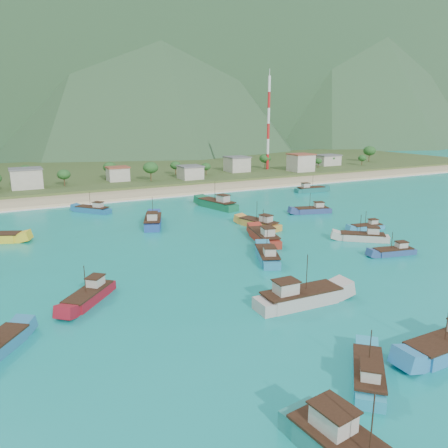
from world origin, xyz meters
name	(u,v)px	position (x,y,z in m)	size (l,w,h in m)	color
ground	(268,261)	(0.00, 0.00, 0.00)	(600.00, 600.00, 0.00)	#0C887B
beach	(141,194)	(0.00, 79.00, 0.00)	(400.00, 18.00, 1.20)	beige
land	(102,174)	(0.00, 140.00, 0.00)	(400.00, 110.00, 2.40)	#385123
surf_line	(150,199)	(0.00, 69.50, 0.00)	(400.00, 2.50, 0.08)	white
mountains	(9,23)	(-18.31, 403.81, 106.83)	(1520.00, 440.00, 260.00)	slate
village	(161,171)	(15.17, 101.60, 4.65)	(211.79, 26.88, 7.36)	beige
vegetation	(117,172)	(-1.74, 103.24, 5.03)	(274.93, 25.49, 8.76)	#235623
radio_tower	(268,124)	(69.95, 108.00, 22.46)	(1.20, 1.20, 41.71)	red
boat_0	(300,298)	(-6.57, -18.31, 1.01)	(13.24, 4.38, 7.74)	#B5AAA4
boat_2	(217,204)	(12.83, 46.44, 1.09)	(7.28, 14.38, 8.16)	#12633E
boat_3	(312,211)	(33.03, 28.51, 0.70)	(10.60, 5.72, 6.01)	navy
boat_6	(368,375)	(-11.63, -36.37, 0.65)	(8.69, 9.03, 5.72)	teal
boat_8	(264,237)	(6.24, 11.06, 0.91)	(6.39, 12.66, 7.18)	maroon
boat_9	(89,296)	(-32.77, -3.27, 0.71)	(9.11, 9.72, 6.08)	maroon
boat_13	(394,252)	(23.54, -8.16, 0.52)	(8.83, 4.19, 5.02)	navy
boat_14	(153,222)	(-10.36, 35.11, 0.96)	(7.96, 13.04, 7.42)	#1F4694
boat_16	(363,237)	(25.55, 1.86, 0.70)	(9.85, 8.75, 6.03)	beige
boat_17	(259,224)	(11.69, 21.71, 0.82)	(6.26, 11.76, 6.66)	gold
boat_19	(367,227)	(33.25, 8.38, 0.48)	(8.43, 3.69, 4.81)	teal
boat_21	(310,190)	(54.07, 55.93, 0.78)	(11.22, 4.51, 6.45)	#1A6561
boat_23	(93,210)	(-20.34, 57.09, 0.72)	(9.04, 9.83, 6.11)	#1D6194
boat_26	(267,256)	(0.03, 0.21, 0.77)	(7.23, 11.16, 6.37)	teal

